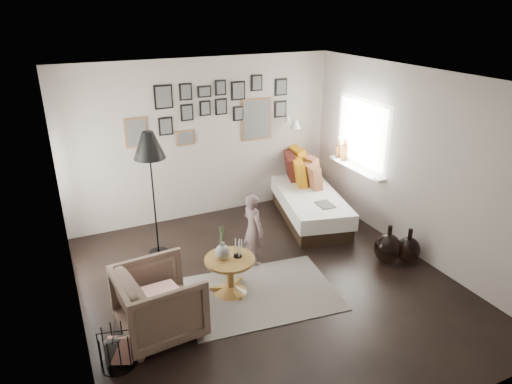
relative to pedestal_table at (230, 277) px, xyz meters
name	(u,v)px	position (x,y,z in m)	size (l,w,h in m)	color
ground	(269,285)	(0.51, -0.07, -0.22)	(4.80, 4.80, 0.00)	black
wall_back	(203,140)	(0.51, 2.33, 1.08)	(4.50, 4.50, 0.00)	gray
wall_front	(417,305)	(0.51, -2.47, 1.08)	(4.50, 4.50, 0.00)	gray
wall_left	(67,229)	(-1.74, -0.07, 1.08)	(4.80, 4.80, 0.00)	gray
wall_right	(416,165)	(2.76, -0.07, 1.08)	(4.80, 4.80, 0.00)	gray
ceiling	(272,80)	(0.51, -0.07, 2.38)	(4.80, 4.80, 0.00)	white
door_left	(63,206)	(-1.73, 1.13, 0.83)	(0.00, 2.14, 2.14)	white
window_right	(351,162)	(2.68, 1.27, 0.71)	(0.15, 1.32, 1.30)	white
gallery_wall	(219,112)	(0.80, 2.31, 1.52)	(2.74, 0.03, 1.08)	brown
wall_sconce	(295,124)	(2.06, 2.06, 1.24)	(0.18, 0.36, 0.16)	white
rug	(261,294)	(0.32, -0.20, -0.22)	(1.85, 1.30, 0.01)	#B6AD9F
pedestal_table	(230,277)	(0.00, 0.00, 0.00)	(0.62, 0.62, 0.49)	brown
vase	(223,249)	(-0.08, 0.02, 0.40)	(0.18, 0.18, 0.44)	black
candles	(238,248)	(0.11, 0.00, 0.37)	(0.11, 0.11, 0.23)	black
daybed	(306,198)	(2.00, 1.52, 0.10)	(1.35, 2.20, 1.02)	black
magazine_on_daybed	(325,205)	(1.94, 0.87, 0.25)	(0.23, 0.31, 0.02)	black
armchair	(160,302)	(-0.96, -0.37, 0.17)	(0.83, 0.86, 0.78)	brown
armchair_cushion	(160,292)	(-0.93, -0.32, 0.26)	(0.35, 0.35, 0.09)	white
floor_lamp	(149,150)	(-0.58, 1.32, 1.34)	(0.42, 0.42, 1.82)	black
magazine_basket	(117,349)	(-1.49, -0.67, -0.02)	(0.39, 0.39, 0.41)	black
demijohn_large	(388,248)	(2.25, -0.27, -0.01)	(0.37, 0.37, 0.56)	black
demijohn_small	(408,250)	(2.51, -0.39, -0.03)	(0.33, 0.33, 0.51)	black
child	(253,229)	(0.56, 0.52, 0.29)	(0.38, 0.25, 1.03)	#685252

